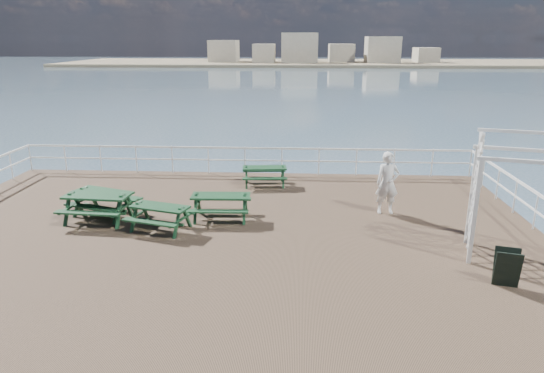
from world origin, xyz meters
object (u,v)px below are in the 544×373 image
(picnic_table_a, at_px, (160,212))
(picnic_table_e, at_px, (221,201))
(picnic_table_c, at_px, (265,172))
(trellis_arbor, at_px, (526,204))
(picnic_table_b, at_px, (97,202))
(person, at_px, (387,183))
(picnic_table_d, at_px, (104,198))

(picnic_table_a, height_order, picnic_table_e, picnic_table_e)
(picnic_table_c, xyz_separation_m, picnic_table_e, (-1.06, -3.57, 0.04))
(picnic_table_a, relative_size, trellis_arbor, 0.61)
(picnic_table_b, relative_size, person, 1.03)
(picnic_table_a, xyz_separation_m, person, (6.62, 1.75, 0.46))
(picnic_table_c, bearing_deg, trellis_arbor, -47.05)
(picnic_table_e, distance_m, trellis_arbor, 8.16)
(picnic_table_b, bearing_deg, picnic_table_e, 10.45)
(picnic_table_c, distance_m, picnic_table_d, 5.83)
(trellis_arbor, bearing_deg, picnic_table_e, 178.23)
(picnic_table_a, height_order, picnic_table_c, picnic_table_a)
(picnic_table_a, distance_m, picnic_table_b, 2.11)
(picnic_table_c, height_order, trellis_arbor, trellis_arbor)
(picnic_table_b, relative_size, picnic_table_c, 1.16)
(picnic_table_e, bearing_deg, picnic_table_a, -150.35)
(picnic_table_c, height_order, picnic_table_e, picnic_table_e)
(person, bearing_deg, picnic_table_c, 140.72)
(picnic_table_a, bearing_deg, picnic_table_e, 47.53)
(picnic_table_e, xyz_separation_m, trellis_arbor, (7.77, -2.36, 0.87))
(trellis_arbor, xyz_separation_m, person, (-2.72, 3.14, -0.45))
(picnic_table_d, distance_m, trellis_arbor, 11.66)
(picnic_table_b, height_order, picnic_table_c, picnic_table_b)
(picnic_table_c, bearing_deg, picnic_table_e, -112.16)
(picnic_table_b, xyz_separation_m, trellis_arbor, (11.38, -1.95, 0.82))
(picnic_table_c, bearing_deg, picnic_table_b, -145.17)
(person, bearing_deg, picnic_table_e, -175.46)
(person, bearing_deg, picnic_table_a, -169.52)
(picnic_table_d, relative_size, person, 1.13)
(picnic_table_b, height_order, person, person)
(picnic_table_b, bearing_deg, picnic_table_a, -11.27)
(picnic_table_a, distance_m, picnic_table_d, 2.27)
(picnic_table_d, bearing_deg, person, 24.31)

